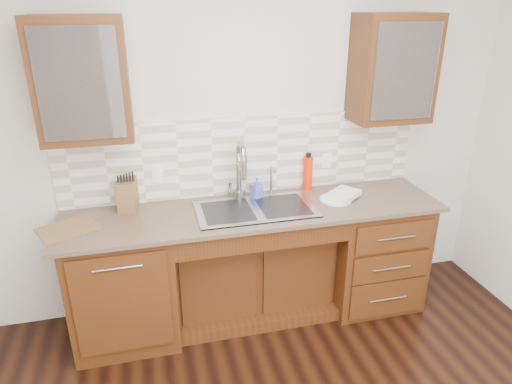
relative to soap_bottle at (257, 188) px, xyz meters
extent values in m
cube|color=beige|center=(-0.06, 0.19, 0.36)|extent=(4.00, 0.10, 2.70)
cube|color=#593014|center=(-1.01, -0.17, -0.55)|extent=(0.70, 0.62, 0.88)
cube|color=#593014|center=(-0.06, -0.08, -0.64)|extent=(1.20, 0.44, 0.70)
cube|color=#593014|center=(0.89, -0.17, -0.55)|extent=(0.70, 0.62, 0.88)
cube|color=#84705B|center=(-0.06, -0.19, -0.10)|extent=(2.70, 0.65, 0.03)
cube|color=beige|center=(-0.06, 0.13, 0.21)|extent=(2.70, 0.02, 0.59)
cube|color=#9E9EA5|center=(-0.06, -0.20, -0.17)|extent=(0.84, 0.46, 0.19)
cylinder|color=#999993|center=(-0.13, 0.03, 0.12)|extent=(0.04, 0.04, 0.40)
cylinder|color=#999993|center=(0.12, 0.04, 0.04)|extent=(0.02, 0.02, 0.24)
cube|color=#593014|center=(-1.11, -0.03, 0.83)|extent=(0.55, 0.34, 0.75)
cube|color=#593014|center=(0.99, -0.03, 0.83)|extent=(0.55, 0.34, 0.75)
cube|color=white|center=(-0.71, 0.12, 0.13)|extent=(0.08, 0.01, 0.12)
cube|color=white|center=(0.59, 0.12, 0.13)|extent=(0.08, 0.01, 0.12)
imported|color=#445AD4|center=(0.00, 0.00, 0.00)|extent=(0.10, 0.10, 0.16)
cylinder|color=red|center=(0.43, 0.08, 0.05)|extent=(0.07, 0.07, 0.27)
cylinder|color=white|center=(0.56, -0.18, -0.08)|extent=(0.29, 0.29, 0.01)
cube|color=white|center=(0.63, -0.17, -0.05)|extent=(0.30, 0.28, 0.04)
cube|color=brown|center=(-0.92, 0.04, 0.03)|extent=(0.15, 0.21, 0.22)
cube|color=olive|center=(-1.30, -0.21, -0.07)|extent=(0.43, 0.38, 0.02)
imported|color=silver|center=(-1.21, -0.03, 0.78)|extent=(0.13, 0.13, 0.09)
imported|color=white|center=(-1.02, -0.03, 0.78)|extent=(0.13, 0.13, 0.10)
imported|color=white|center=(0.93, -0.03, 0.78)|extent=(0.16, 0.16, 0.10)
imported|color=white|center=(1.09, -0.03, 0.78)|extent=(0.12, 0.12, 0.10)
camera|label=1|loc=(-0.76, -3.03, 1.28)|focal=32.00mm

